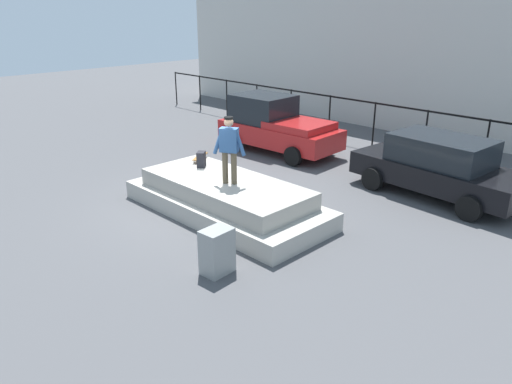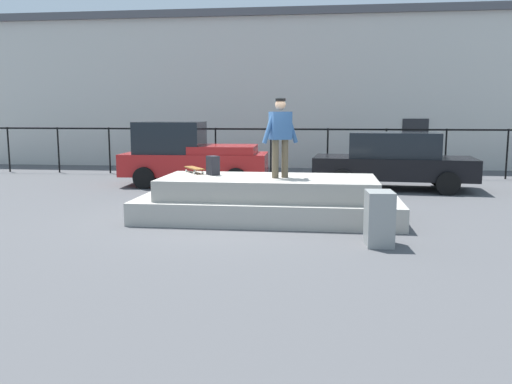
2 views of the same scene
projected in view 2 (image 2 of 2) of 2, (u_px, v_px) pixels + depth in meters
The scene contains 10 objects.
ground_plane at pixel (232, 219), 11.24m from camera, with size 60.00×60.00×0.00m, color #4C4C4F.
concrete_ledge at pixel (268, 200), 11.31m from camera, with size 5.47×2.38×0.88m.
skateboarder at pixel (280, 133), 11.00m from camera, with size 0.74×0.49×1.63m.
skateboard at pixel (194, 168), 12.05m from camera, with size 0.61×0.78×0.12m.
backpack at pixel (213, 165), 11.62m from camera, with size 0.28×0.20×0.42m, color black.
car_red_pickup_near at pixel (190, 154), 16.53m from camera, with size 4.49×2.23×1.95m.
car_black_sedan_mid at pixel (393, 160), 15.66m from camera, with size 4.70×2.36×1.66m.
utility_box at pixel (379, 218), 8.99m from camera, with size 0.44×0.60×0.92m, color gray.
fence_row at pixel (271, 142), 18.97m from camera, with size 24.06×0.06×1.69m.
warehouse_building at pixel (284, 92), 24.75m from camera, with size 27.60×7.11×6.32m.
Camera 2 is at (1.90, -10.88, 2.21)m, focal length 37.56 mm.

